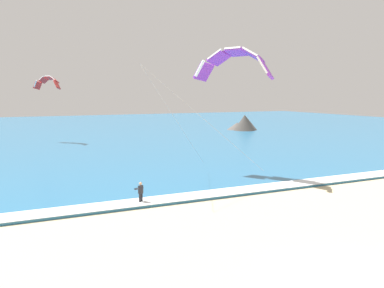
{
  "coord_description": "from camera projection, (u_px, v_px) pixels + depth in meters",
  "views": [
    {
      "loc": [
        -13.25,
        -11.65,
        8.03
      ],
      "look_at": [
        0.76,
        18.53,
        3.81
      ],
      "focal_mm": 37.44,
      "sensor_mm": 36.0,
      "label": 1
    }
  ],
  "objects": [
    {
      "name": "kite_distant",
      "position": [
        48.0,
        81.0,
        63.44
      ],
      "size": [
        3.84,
        5.48,
        2.24
      ],
      "color": "red"
    },
    {
      "name": "surf_foam",
      "position": [
        199.0,
        195.0,
        30.98
      ],
      "size": [
        200.0,
        2.12,
        0.04
      ],
      "primitive_type": "cube",
      "color": "white",
      "rests_on": "sea"
    },
    {
      "name": "kitesurfer",
      "position": [
        141.0,
        192.0,
        28.88
      ],
      "size": [
        0.67,
        0.67,
        1.69
      ],
      "color": "#232328",
      "rests_on": "ground"
    },
    {
      "name": "headland_right",
      "position": [
        243.0,
        124.0,
        86.01
      ],
      "size": [
        6.51,
        7.26,
        3.52
      ],
      "color": "#56514C",
      "rests_on": "ground"
    },
    {
      "name": "ground_plane",
      "position": [
        359.0,
        283.0,
        17.03
      ],
      "size": [
        200.0,
        200.0,
        0.0
      ],
      "primitive_type": "plane",
      "color": "#C6B78E"
    },
    {
      "name": "kite_primary",
      "position": [
        234.0,
        61.0,
        36.55
      ],
      "size": [
        12.62,
        8.37,
        11.01
      ],
      "color": "purple"
    },
    {
      "name": "sea",
      "position": [
        77.0,
        131.0,
        84.08
      ],
      "size": [
        200.0,
        120.0,
        0.2
      ],
      "primitive_type": "cube",
      "color": "teal",
      "rests_on": "ground"
    },
    {
      "name": "surfboard",
      "position": [
        141.0,
        205.0,
        28.98
      ],
      "size": [
        1.06,
        1.44,
        0.09
      ],
      "color": "#239EC6",
      "rests_on": "ground"
    }
  ]
}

